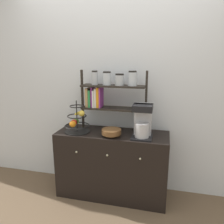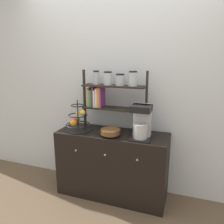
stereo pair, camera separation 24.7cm
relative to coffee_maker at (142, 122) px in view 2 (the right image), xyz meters
The scene contains 7 objects.
ground_plane 1.06m from the coffee_maker, 153.35° to the right, with size 12.00×12.00×0.00m, color brown.
wall_back 0.58m from the coffee_maker, 136.75° to the left, with size 7.00×0.05×2.60m, color silver.
sideboard 0.68m from the coffee_maker, behind, with size 1.30×0.48×0.80m.
coffee_maker is the anchor object (origin of this frame).
fruit_stand 0.77m from the coffee_maker, behind, with size 0.29×0.29×0.37m.
wooden_bowl 0.37m from the coffee_maker, behind, with size 0.22×0.22×0.08m.
shelf_hutch 0.53m from the coffee_maker, 160.93° to the left, with size 0.78×0.20×0.71m.
Camera 2 is at (0.80, -2.03, 1.64)m, focal length 35.00 mm.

